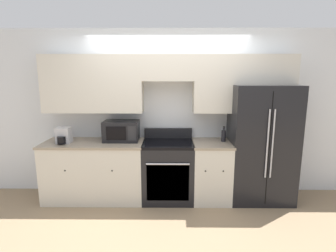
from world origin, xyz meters
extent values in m
plane|color=#937A5B|center=(0.00, 0.00, 0.00)|extent=(12.00, 12.00, 0.00)
cube|color=silver|center=(0.00, 0.66, 1.30)|extent=(8.00, 0.06, 2.60)
cube|color=beige|center=(-1.13, 0.46, 1.77)|extent=(1.49, 0.33, 0.85)
cube|color=beige|center=(0.00, 0.46, 2.01)|extent=(0.76, 0.33, 0.38)
cube|color=beige|center=(1.13, 0.46, 1.77)|extent=(1.50, 0.33, 0.85)
cube|color=beige|center=(-1.13, 0.31, 0.44)|extent=(1.49, 0.62, 0.87)
cube|color=gray|center=(-1.13, 0.31, 0.89)|extent=(1.52, 0.64, 0.03)
sphere|color=black|center=(-1.46, 0.00, 0.57)|extent=(0.03, 0.03, 0.03)
sphere|color=black|center=(-0.79, 0.00, 0.57)|extent=(0.03, 0.03, 0.03)
cube|color=beige|center=(0.66, 0.31, 0.44)|extent=(0.56, 0.62, 0.87)
cube|color=gray|center=(0.66, 0.31, 0.89)|extent=(0.58, 0.64, 0.03)
sphere|color=black|center=(0.53, 0.00, 0.57)|extent=(0.03, 0.03, 0.03)
sphere|color=black|center=(0.79, 0.00, 0.57)|extent=(0.03, 0.03, 0.03)
cube|color=black|center=(0.00, 0.31, 0.43)|extent=(0.76, 0.62, 0.87)
cube|color=black|center=(0.00, 0.01, 0.39)|extent=(0.61, 0.01, 0.55)
cube|color=black|center=(0.00, 0.31, 0.89)|extent=(0.76, 0.62, 0.04)
cube|color=black|center=(0.00, 0.59, 0.99)|extent=(0.76, 0.04, 0.16)
cylinder|color=silver|center=(0.00, -0.02, 0.68)|extent=(0.61, 0.02, 0.02)
cube|color=black|center=(1.41, 0.38, 0.88)|extent=(0.94, 0.76, 1.76)
cube|color=black|center=(1.41, 0.00, 0.88)|extent=(0.01, 0.01, 1.62)
cylinder|color=#B7B7BC|center=(1.37, -0.02, 0.97)|extent=(0.02, 0.02, 0.97)
cylinder|color=#B7B7BC|center=(1.44, -0.02, 0.97)|extent=(0.02, 0.02, 0.97)
cube|color=black|center=(-0.72, 0.40, 1.06)|extent=(0.53, 0.34, 0.31)
cube|color=black|center=(-0.76, 0.23, 1.06)|extent=(0.29, 0.01, 0.20)
cube|color=#262628|center=(-0.53, 0.23, 1.06)|extent=(0.12, 0.01, 0.22)
cylinder|color=black|center=(0.85, 0.37, 0.99)|extent=(0.07, 0.07, 0.17)
cylinder|color=black|center=(0.85, 0.37, 1.10)|extent=(0.03, 0.03, 0.05)
cylinder|color=black|center=(0.85, 0.37, 1.13)|extent=(0.03, 0.03, 0.02)
cube|color=#B7B7BC|center=(-1.55, 0.26, 1.02)|extent=(0.20, 0.17, 0.23)
cylinder|color=black|center=(-1.55, 0.17, 0.97)|extent=(0.12, 0.12, 0.11)
camera|label=1|loc=(0.04, -3.52, 1.90)|focal=28.00mm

